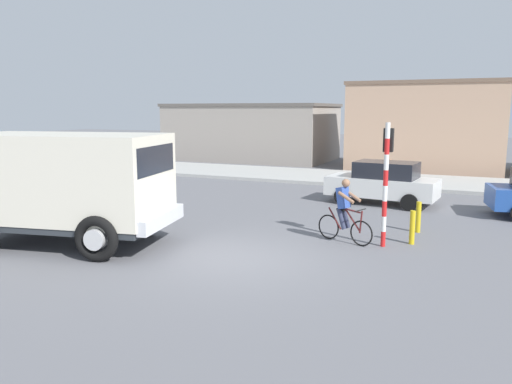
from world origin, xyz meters
The scene contains 11 objects.
ground_plane centered at (0.00, 0.00, 0.00)m, with size 120.00×120.00×0.00m, color slate.
sidewalk_far centered at (0.00, 14.52, 0.08)m, with size 80.00×5.00×0.16m, color #ADADA8.
truck_foreground centered at (-4.73, -0.58, 1.67)m, with size 5.79×3.59×2.90m.
cyclist centered at (1.90, 2.54, 0.86)m, with size 1.63×0.73×1.72m.
traffic_light_pole centered at (2.93, 2.63, 2.07)m, with size 0.24×0.43×3.20m.
car_white_mid centered at (1.84, 8.56, 0.82)m, with size 4.15×2.19×1.60m.
pedestrian_near_kerb centered at (1.94, 9.48, 0.85)m, with size 0.34×0.22×1.62m.
bollard_near centered at (3.59, 3.10, 0.45)m, with size 0.14×0.14×0.90m, color gold.
bollard_far centered at (3.59, 4.50, 0.45)m, with size 0.14×0.14×0.90m, color gold.
building_corner_left centered at (-9.74, 22.09, 1.96)m, with size 11.26×6.73×3.91m.
building_mid_block centered at (2.14, 20.59, 2.55)m, with size 8.59×5.35×5.09m.
Camera 1 is at (5.06, -10.26, 3.52)m, focal length 34.98 mm.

